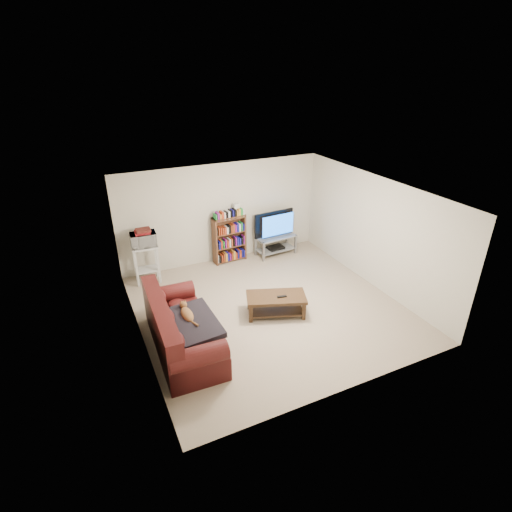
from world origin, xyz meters
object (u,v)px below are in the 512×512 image
coffee_table (276,301)px  tv_stand (276,242)px  sofa (178,332)px  bookshelf (229,238)px

coffee_table → tv_stand: size_ratio=1.21×
sofa → bookshelf: (2.06, 2.77, 0.28)m
tv_stand → bookshelf: size_ratio=0.89×
coffee_table → bookshelf: bookshelf is taller
tv_stand → bookshelf: bookshelf is taller
sofa → coffee_table: 2.00m
tv_stand → coffee_table: bearing=-122.1°
coffee_table → tv_stand: 2.70m
sofa → bookshelf: bookshelf is taller
sofa → bookshelf: bearing=55.5°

